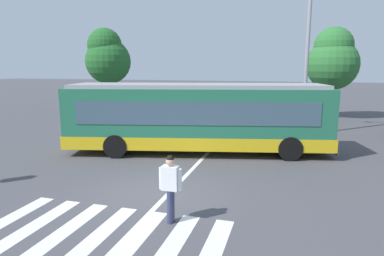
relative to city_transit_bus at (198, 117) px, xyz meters
The scene contains 11 objects.
ground_plane 5.48m from the city_transit_bus, 88.92° to the right, with size 160.00×160.00×0.00m, color #47474C.
city_transit_bus is the anchor object (origin of this frame).
pedestrian_crossing_street 7.07m from the city_transit_bus, 80.26° to the right, with size 0.58×0.26×1.72m.
parked_car_white 7.78m from the city_transit_bus, 100.01° to the left, with size 2.13×4.62×1.35m.
parked_car_teal 8.27m from the city_transit_bus, 79.96° to the left, with size 2.00×4.56×1.35m.
parked_car_black 9.08m from the city_transit_bus, 64.31° to the left, with size 2.20×4.64×1.35m.
twin_arm_street_lamp 8.13m from the city_transit_bus, 48.69° to the left, with size 3.82×0.32×9.17m.
background_tree_left 16.81m from the city_transit_bus, 133.16° to the left, with size 3.85×3.85×7.02m.
background_tree_right 14.60m from the city_transit_bus, 61.84° to the left, with size 3.72×3.72×6.64m.
crosswalk_painted_stripes 8.19m from the city_transit_bus, 91.15° to the right, with size 5.74×3.07×0.01m.
lane_center_line 3.64m from the city_transit_bus, 81.51° to the right, with size 0.16×24.00×0.01m, color silver.
Camera 1 is at (3.78, -9.13, 3.82)m, focal length 31.71 mm.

